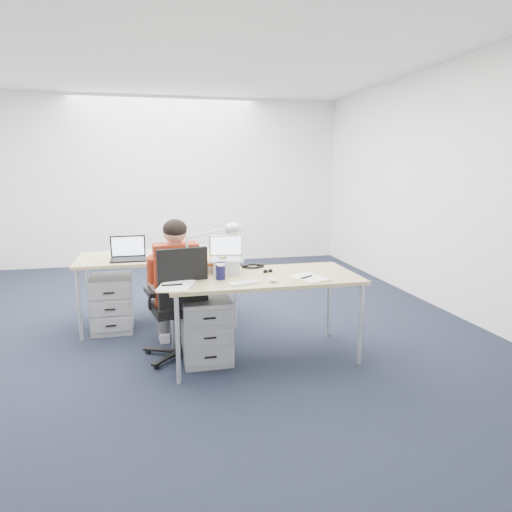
# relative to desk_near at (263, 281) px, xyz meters

# --- Properties ---
(floor) EXTENTS (7.00, 7.00, 0.00)m
(floor) POSITION_rel_desk_near_xyz_m (-0.61, 0.80, -0.68)
(floor) COLOR black
(floor) RESTS_ON ground
(room) EXTENTS (6.02, 7.02, 2.80)m
(room) POSITION_rel_desk_near_xyz_m (-0.61, 0.80, 1.03)
(room) COLOR white
(room) RESTS_ON ground
(desk_near) EXTENTS (1.60, 0.80, 0.73)m
(desk_near) POSITION_rel_desk_near_xyz_m (0.00, 0.00, 0.00)
(desk_near) COLOR tan
(desk_near) RESTS_ON ground
(desk_far) EXTENTS (1.60, 0.80, 0.73)m
(desk_far) POSITION_rel_desk_near_xyz_m (-0.85, 1.11, 0.00)
(desk_far) COLOR tan
(desk_far) RESTS_ON ground
(office_chair) EXTENTS (0.74, 0.74, 1.00)m
(office_chair) POSITION_rel_desk_near_xyz_m (-0.71, 0.13, -0.40)
(office_chair) COLOR black
(office_chair) RESTS_ON ground
(seated_person) EXTENTS (0.39, 0.67, 1.20)m
(seated_person) POSITION_rel_desk_near_xyz_m (-0.72, 0.31, -0.08)
(seated_person) COLOR #A43017
(seated_person) RESTS_ON ground
(drawer_pedestal_near) EXTENTS (0.40, 0.50, 0.55)m
(drawer_pedestal_near) POSITION_rel_desk_near_xyz_m (-0.48, 0.07, -0.41)
(drawer_pedestal_near) COLOR #9C9FA1
(drawer_pedestal_near) RESTS_ON ground
(drawer_pedestal_far) EXTENTS (0.40, 0.50, 0.55)m
(drawer_pedestal_far) POSITION_rel_desk_near_xyz_m (-1.33, 1.04, -0.41)
(drawer_pedestal_far) COLOR #9C9FA1
(drawer_pedestal_far) RESTS_ON ground
(silver_laptop) EXTENTS (0.33, 0.28, 0.31)m
(silver_laptop) POSITION_rel_desk_near_xyz_m (-0.29, 0.17, 0.20)
(silver_laptop) COLOR silver
(silver_laptop) RESTS_ON desk_near
(wireless_keyboard) EXTENTS (0.26, 0.17, 0.01)m
(wireless_keyboard) POSITION_rel_desk_near_xyz_m (-0.21, -0.24, 0.05)
(wireless_keyboard) COLOR white
(wireless_keyboard) RESTS_ON desk_near
(computer_mouse) EXTENTS (0.09, 0.11, 0.03)m
(computer_mouse) POSITION_rel_desk_near_xyz_m (0.02, -0.24, 0.06)
(computer_mouse) COLOR white
(computer_mouse) RESTS_ON desk_near
(headphones) EXTENTS (0.21, 0.17, 0.03)m
(headphones) POSITION_rel_desk_near_xyz_m (-0.01, 0.33, 0.06)
(headphones) COLOR black
(headphones) RESTS_ON desk_near
(can_koozie) EXTENTS (0.08, 0.08, 0.13)m
(can_koozie) POSITION_rel_desk_near_xyz_m (-0.37, -0.06, 0.11)
(can_koozie) COLOR #15133D
(can_koozie) RESTS_ON desk_near
(water_bottle) EXTENTS (0.10, 0.10, 0.25)m
(water_bottle) POSITION_rel_desk_near_xyz_m (-0.56, 0.26, 0.17)
(water_bottle) COLOR silver
(water_bottle) RESTS_ON desk_near
(bear_figurine) EXTENTS (0.09, 0.08, 0.14)m
(bear_figurine) POSITION_rel_desk_near_xyz_m (-0.31, 0.20, 0.12)
(bear_figurine) COLOR #3C7820
(bear_figurine) RESTS_ON desk_near
(book_stack) EXTENTS (0.21, 0.17, 0.08)m
(book_stack) POSITION_rel_desk_near_xyz_m (-0.43, 0.28, 0.09)
(book_stack) COLOR silver
(book_stack) RESTS_ON desk_near
(cordless_phone) EXTENTS (0.05, 0.04, 0.16)m
(cordless_phone) POSITION_rel_desk_near_xyz_m (-0.67, 0.07, 0.13)
(cordless_phone) COLOR black
(cordless_phone) RESTS_ON desk_near
(papers_left) EXTENTS (0.32, 0.39, 0.01)m
(papers_left) POSITION_rel_desk_near_xyz_m (-0.75, -0.22, 0.05)
(papers_left) COLOR #DFDC81
(papers_left) RESTS_ON desk_near
(papers_right) EXTENTS (0.30, 0.36, 0.01)m
(papers_right) POSITION_rel_desk_near_xyz_m (0.34, -0.20, 0.05)
(papers_right) COLOR #DFDC81
(papers_right) RESTS_ON desk_near
(sunglasses) EXTENTS (0.10, 0.07, 0.02)m
(sunglasses) POSITION_rel_desk_near_xyz_m (0.07, 0.09, 0.06)
(sunglasses) COLOR black
(sunglasses) RESTS_ON desk_near
(desk_lamp) EXTENTS (0.43, 0.18, 0.48)m
(desk_lamp) POSITION_rel_desk_near_xyz_m (-0.49, -0.02, 0.29)
(desk_lamp) COLOR silver
(desk_lamp) RESTS_ON desk_near
(dark_laptop) EXTENTS (0.35, 0.34, 0.25)m
(dark_laptop) POSITION_rel_desk_near_xyz_m (-1.14, 0.93, 0.17)
(dark_laptop) COLOR black
(dark_laptop) RESTS_ON desk_far
(far_cup) EXTENTS (0.07, 0.07, 0.09)m
(far_cup) POSITION_rel_desk_near_xyz_m (-0.38, 1.11, 0.09)
(far_cup) COLOR white
(far_cup) RESTS_ON desk_far
(far_papers) EXTENTS (0.26, 0.31, 0.01)m
(far_papers) POSITION_rel_desk_near_xyz_m (-1.05, 1.08, 0.05)
(far_papers) COLOR white
(far_papers) RESTS_ON desk_far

